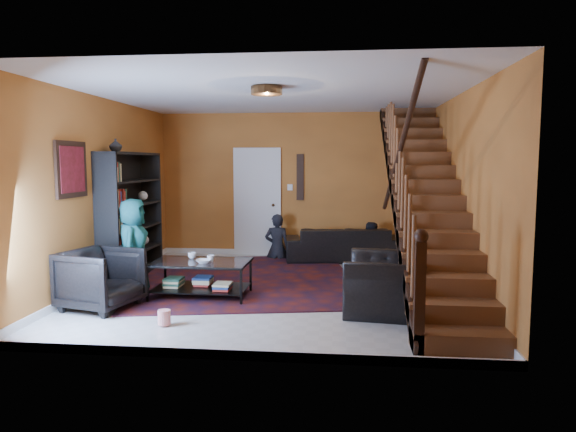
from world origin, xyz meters
name	(u,v)px	position (x,y,z in m)	size (l,w,h in m)	color
floor	(275,289)	(0.00, 0.00, 0.00)	(5.50, 5.50, 0.00)	beige
room	(209,265)	(-1.33, 1.33, 0.05)	(5.50, 5.50, 5.50)	orange
staircase	(426,194)	(2.12, 0.00, 1.40)	(0.95, 5.02, 3.18)	brown
bookshelf	(132,217)	(-2.40, 0.60, 0.96)	(0.35, 1.80, 2.00)	black
door	(257,204)	(-0.70, 2.73, 1.02)	(0.82, 0.05, 2.05)	silver
framed_picture	(71,169)	(-2.57, -0.90, 1.75)	(0.04, 0.74, 0.74)	maroon
wall_hanging	(300,177)	(0.15, 2.73, 1.55)	(0.14, 0.03, 0.90)	black
ceiling_fixture	(267,91)	(0.00, -0.80, 2.74)	(0.40, 0.40, 0.10)	#3F2814
rug	(248,279)	(-0.50, 0.55, 0.01)	(3.27, 3.74, 0.02)	#4F150E
sofa	(343,244)	(1.00, 2.30, 0.31)	(2.15, 0.84, 0.63)	black
armchair_left	(101,279)	(-2.05, -1.25, 0.38)	(0.82, 0.84, 0.76)	black
armchair_right	(385,284)	(1.50, -1.01, 0.35)	(1.08, 0.94, 0.70)	black
person_adult_a	(277,248)	(-0.26, 2.35, 0.21)	(0.48, 0.31, 1.31)	black
person_adult_b	(370,253)	(1.50, 2.35, 0.14)	(0.57, 0.45, 1.18)	black
person_child	(133,246)	(-1.95, -0.45, 0.67)	(0.66, 0.43, 1.34)	#19625D
coffee_table	(201,276)	(-0.95, -0.57, 0.29)	(1.33, 0.79, 0.50)	black
cup_a	(192,255)	(-1.12, -0.41, 0.55)	(0.11, 0.11, 0.09)	#999999
cup_b	(211,259)	(-0.80, -0.62, 0.55)	(0.10, 0.10, 0.09)	#999999
bowl	(203,261)	(-0.88, -0.70, 0.53)	(0.20, 0.20, 0.05)	#999999
vase	(116,145)	(-2.41, 0.10, 2.10)	(0.18, 0.18, 0.19)	#999999
popcorn_bucket	(164,317)	(-1.03, -1.84, 0.10)	(0.14, 0.14, 0.16)	red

